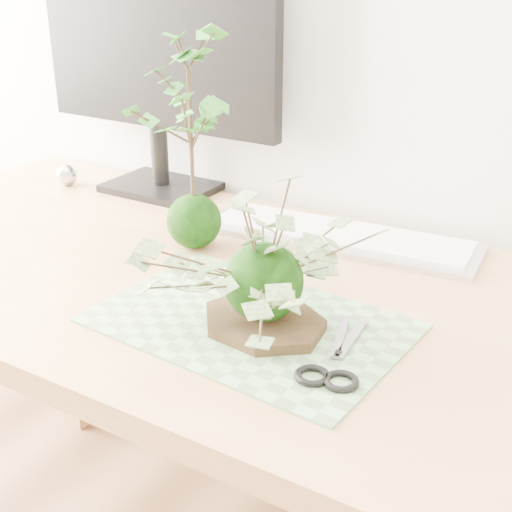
% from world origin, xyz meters
% --- Properties ---
extents(desk, '(1.60, 0.70, 0.74)m').
position_xyz_m(desk, '(-0.07, 1.23, 0.65)').
color(desk, tan).
rests_on(desk, ground_plane).
extents(cutting_mat, '(0.44, 0.31, 0.00)m').
position_xyz_m(cutting_mat, '(-0.00, 1.13, 0.74)').
color(cutting_mat, '#5B7E54').
rests_on(cutting_mat, desk).
extents(stone_dish, '(0.21, 0.21, 0.01)m').
position_xyz_m(stone_dish, '(0.02, 1.12, 0.75)').
color(stone_dish, black).
rests_on(stone_dish, cutting_mat).
extents(ivy_kokedama, '(0.37, 0.37, 0.22)m').
position_xyz_m(ivy_kokedama, '(0.02, 1.12, 0.86)').
color(ivy_kokedama, black).
rests_on(ivy_kokedama, stone_dish).
extents(maple_kokedama, '(0.26, 0.26, 0.40)m').
position_xyz_m(maple_kokedama, '(-0.23, 1.31, 1.02)').
color(maple_kokedama, black).
rests_on(maple_kokedama, desk).
extents(keyboard, '(0.51, 0.19, 0.02)m').
position_xyz_m(keyboard, '(-0.03, 1.47, 0.75)').
color(keyboard, '#BABABB').
rests_on(keyboard, desk).
extents(monitor, '(0.56, 0.16, 0.49)m').
position_xyz_m(monitor, '(-0.47, 1.53, 1.02)').
color(monitor, black).
rests_on(monitor, desk).
extents(foil_ball, '(0.05, 0.05, 0.05)m').
position_xyz_m(foil_ball, '(-0.67, 1.44, 0.76)').
color(foil_ball, white).
rests_on(foil_ball, desk).
extents(scissors, '(0.09, 0.19, 0.01)m').
position_xyz_m(scissors, '(0.14, 1.07, 0.75)').
color(scissors, gray).
rests_on(scissors, cutting_mat).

